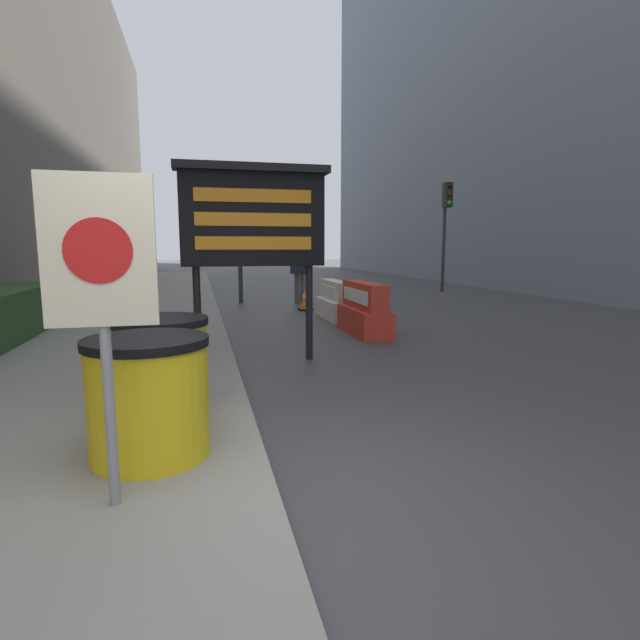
{
  "coord_description": "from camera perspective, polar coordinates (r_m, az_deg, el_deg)",
  "views": [
    {
      "loc": [
        -0.42,
        -2.65,
        1.59
      ],
      "look_at": [
        1.71,
        6.11,
        0.26
      ],
      "focal_mm": 28.0,
      "sensor_mm": 36.0,
      "label": 1
    }
  ],
  "objects": [
    {
      "name": "jersey_barrier_white",
      "position": [
        11.13,
        1.73,
        2.09
      ],
      "size": [
        0.53,
        1.65,
        0.85
      ],
      "color": "silver",
      "rests_on": "ground_plane"
    },
    {
      "name": "traffic_light_near_curb",
      "position": [
        14.25,
        -9.22,
        12.32
      ],
      "size": [
        0.28,
        0.44,
        3.57
      ],
      "color": "#2D2D30",
      "rests_on": "ground_plane"
    },
    {
      "name": "barrel_drum_middle",
      "position": [
        4.56,
        -17.73,
        -4.95
      ],
      "size": [
        0.83,
        0.83,
        0.83
      ],
      "color": "yellow",
      "rests_on": "sidewalk_left"
    },
    {
      "name": "warning_sign",
      "position": [
        2.87,
        -23.76,
        4.22
      ],
      "size": [
        0.57,
        0.08,
        1.81
      ],
      "color": "gray",
      "rests_on": "sidewalk_left"
    },
    {
      "name": "traffic_light_far_side",
      "position": [
        18.34,
        14.22,
        11.75
      ],
      "size": [
        0.28,
        0.44,
        3.79
      ],
      "color": "#2D2D30",
      "rests_on": "ground_plane"
    },
    {
      "name": "traffic_cone_near",
      "position": [
        12.57,
        -1.68,
        2.48
      ],
      "size": [
        0.35,
        0.35,
        0.62
      ],
      "color": "black",
      "rests_on": "ground_plane"
    },
    {
      "name": "traffic_cone_mid",
      "position": [
        14.57,
        3.04,
        3.56
      ],
      "size": [
        0.43,
        0.43,
        0.76
      ],
      "color": "black",
      "rests_on": "ground_plane"
    },
    {
      "name": "barrel_drum_foreground",
      "position": [
        3.64,
        -18.98,
        -8.32
      ],
      "size": [
        0.83,
        0.83,
        0.83
      ],
      "color": "yellow",
      "rests_on": "sidewalk_left"
    },
    {
      "name": "bare_tree",
      "position": [
        11.55,
        -27.61,
        6.69
      ],
      "size": [
        1.06,
        1.33,
        2.63
      ],
      "color": "#4C3D2D",
      "rests_on": "sidewalk_left"
    },
    {
      "name": "pedestrian_worker",
      "position": [
        14.01,
        -2.35,
        6.09
      ],
      "size": [
        0.54,
        0.47,
        1.75
      ],
      "rotation": [
        0.0,
        0.0,
        0.55
      ],
      "color": "#514C42",
      "rests_on": "ground_plane"
    },
    {
      "name": "message_board",
      "position": [
        6.85,
        -7.65,
        11.41
      ],
      "size": [
        2.03,
        0.36,
        2.66
      ],
      "color": "black",
      "rests_on": "ground_plane"
    },
    {
      "name": "jersey_barrier_red_striped",
      "position": [
        9.2,
        5.07,
        1.01
      ],
      "size": [
        0.56,
        1.7,
        0.95
      ],
      "color": "red",
      "rests_on": "ground_plane"
    },
    {
      "name": "ground_plane",
      "position": [
        3.12,
        -4.35,
        -22.32
      ],
      "size": [
        120.0,
        120.0,
        0.0
      ],
      "primitive_type": "plane",
      "color": "#3F3F42"
    }
  ]
}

